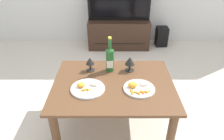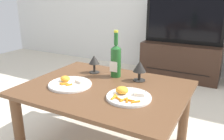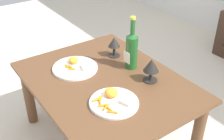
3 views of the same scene
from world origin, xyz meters
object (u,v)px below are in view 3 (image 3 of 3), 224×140
Objects in this scene: wine_bottle at (132,49)px; dinner_plate_right at (114,101)px; goblet_right at (151,66)px; goblet_left at (114,43)px; dinner_plate_left at (75,67)px; dining_table at (106,91)px.

wine_bottle is 0.41m from dinner_plate_right.
wine_bottle is at bearing 179.48° from goblet_right.
goblet_left is 0.48× the size of dinner_plate_left.
goblet_right is 0.50m from dinner_plate_left.
dinner_plate_right is at bearing -80.09° from goblet_right.
dinner_plate_left is (-0.19, -0.31, -0.12)m from wine_bottle.
dinner_plate_left is (-0.38, -0.31, -0.09)m from goblet_right.
goblet_left is (-0.22, 0.22, 0.18)m from dining_table.
wine_bottle reaches higher than dining_table.
goblet_right reaches higher than dining_table.
dining_table is 0.25m from dinner_plate_right.
goblet_right reaches higher than dinner_plate_right.
wine_bottle is 2.36× the size of goblet_right.
dining_table is 0.36m from goblet_left.
wine_bottle is 1.19× the size of dinner_plate_left.
goblet_left reaches higher than dinner_plate_right.
goblet_left is at bearing 89.78° from dinner_plate_left.
goblet_left is at bearing -179.48° from wine_bottle.
dining_table is 0.31m from wine_bottle.
goblet_right is (0.19, -0.00, -0.03)m from wine_bottle.
wine_bottle is (-0.03, 0.22, 0.22)m from dining_table.
dinner_plate_left is at bearing -158.19° from dining_table.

